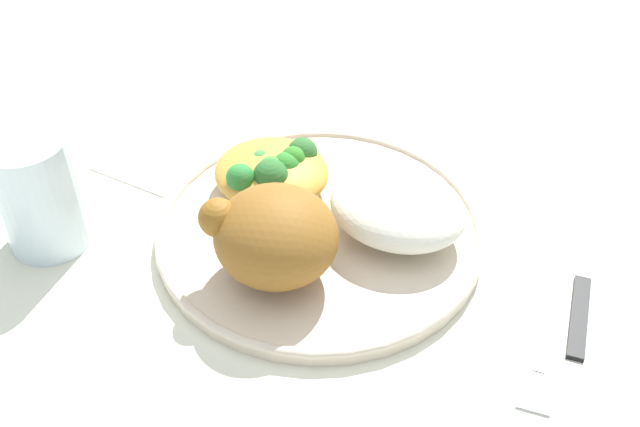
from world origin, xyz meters
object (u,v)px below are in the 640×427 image
object	(u,v)px
mac_cheese_with_broccoli	(273,171)
napkin	(168,146)
water_glass	(38,193)
plate	(320,229)
fork	(543,339)
knife	(575,360)
rice_pile	(398,208)
roasted_chicken	(274,235)

from	to	relation	value
mac_cheese_with_broccoli	napkin	world-z (taller)	mac_cheese_with_broccoli
water_glass	mac_cheese_with_broccoli	bearing A→B (deg)	-140.01
plate	water_glass	xyz separation A→B (m)	(0.20, 0.09, 0.04)
fork	knife	bearing A→B (deg)	156.27
rice_pile	fork	bearing A→B (deg)	158.51
rice_pile	knife	size ratio (longest dim) A/B	0.57
water_glass	napkin	bearing A→B (deg)	-95.38
mac_cheese_with_broccoli	knife	xyz separation A→B (m)	(-0.27, 0.07, -0.03)
plate	knife	xyz separation A→B (m)	(-0.21, 0.04, -0.00)
roasted_chicken	napkin	distance (m)	0.21
roasted_chicken	napkin	size ratio (longest dim) A/B	0.81
rice_pile	napkin	distance (m)	0.24
knife	water_glass	world-z (taller)	water_glass
roasted_chicken	knife	size ratio (longest dim) A/B	0.52
fork	knife	distance (m)	0.03
plate	rice_pile	size ratio (longest dim) A/B	2.44
roasted_chicken	knife	bearing A→B (deg)	-174.93
plate	mac_cheese_with_broccoli	world-z (taller)	mac_cheese_with_broccoli
mac_cheese_with_broccoli	napkin	xyz separation A→B (m)	(0.13, -0.03, -0.03)
plate	napkin	xyz separation A→B (m)	(0.18, -0.05, -0.01)
rice_pile	napkin	world-z (taller)	rice_pile
water_glass	plate	bearing A→B (deg)	-154.16
plate	fork	world-z (taller)	plate
mac_cheese_with_broccoli	fork	size ratio (longest dim) A/B	0.68
rice_pile	knife	xyz separation A→B (m)	(-0.15, 0.06, -0.03)
roasted_chicken	rice_pile	distance (m)	0.11
fork	roasted_chicken	bearing A→B (deg)	8.61
plate	roasted_chicken	world-z (taller)	roasted_chicken
roasted_chicken	knife	world-z (taller)	roasted_chicken
mac_cheese_with_broccoli	plate	bearing A→B (deg)	156.60
plate	water_glass	bearing A→B (deg)	25.84
fork	water_glass	size ratio (longest dim) A/B	1.47
plate	mac_cheese_with_broccoli	bearing A→B (deg)	-23.40
plate	knife	world-z (taller)	plate
fork	mac_cheese_with_broccoli	bearing A→B (deg)	-12.77
plate	roasted_chicken	size ratio (longest dim) A/B	2.67
rice_pile	napkin	bearing A→B (deg)	-7.22
plate	mac_cheese_with_broccoli	size ratio (longest dim) A/B	2.74
knife	napkin	bearing A→B (deg)	-13.17
plate	knife	size ratio (longest dim) A/B	1.39
water_glass	napkin	size ratio (longest dim) A/B	0.80
roasted_chicken	water_glass	size ratio (longest dim) A/B	1.02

